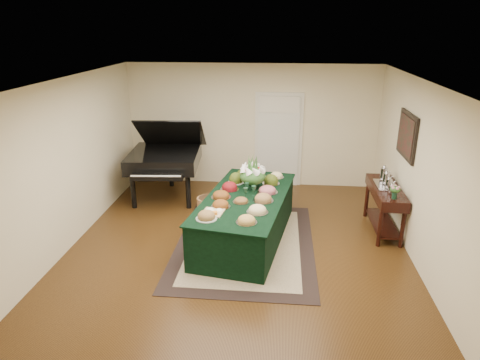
# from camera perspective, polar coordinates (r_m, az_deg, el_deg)

# --- Properties ---
(ground) EXTENTS (6.00, 6.00, 0.00)m
(ground) POSITION_cam_1_polar(r_m,az_deg,el_deg) (7.22, -0.23, -8.67)
(ground) COLOR black
(ground) RESTS_ON ground
(area_rug) EXTENTS (2.26, 3.17, 0.01)m
(area_rug) POSITION_cam_1_polar(r_m,az_deg,el_deg) (7.25, 0.67, -8.48)
(area_rug) COLOR black
(area_rug) RESTS_ON ground
(kitchen_doorway) EXTENTS (1.05, 0.07, 2.10)m
(kitchen_doorway) POSITION_cam_1_polar(r_m,az_deg,el_deg) (9.59, 5.14, 5.18)
(kitchen_doorway) COLOR silver
(kitchen_doorway) RESTS_ON ground
(buffet_table) EXTENTS (1.69, 2.85, 0.78)m
(buffet_table) POSITION_cam_1_polar(r_m,az_deg,el_deg) (7.25, 0.79, -5.04)
(buffet_table) COLOR black
(buffet_table) RESTS_ON ground
(food_platters) EXTENTS (1.29, 2.27, 0.15)m
(food_platters) POSITION_cam_1_polar(r_m,az_deg,el_deg) (7.16, 0.85, -1.57)
(food_platters) COLOR silver
(food_platters) RESTS_ON buffet_table
(cutting_board) EXTENTS (0.35, 0.35, 0.10)m
(cutting_board) POSITION_cam_1_polar(r_m,az_deg,el_deg) (6.50, -3.59, -4.04)
(cutting_board) COLOR tan
(cutting_board) RESTS_ON buffet_table
(green_goblets) EXTENTS (0.20, 0.31, 0.18)m
(green_goblets) POSITION_cam_1_polar(r_m,az_deg,el_deg) (7.11, 1.17, -1.37)
(green_goblets) COLOR #133120
(green_goblets) RESTS_ON buffet_table
(floral_centerpiece) EXTENTS (0.47, 0.47, 0.47)m
(floral_centerpiece) POSITION_cam_1_polar(r_m,az_deg,el_deg) (7.37, 1.69, 0.97)
(floral_centerpiece) COLOR #133120
(floral_centerpiece) RESTS_ON buffet_table
(grand_piano) EXTENTS (1.61, 1.80, 1.73)m
(grand_piano) POSITION_cam_1_polar(r_m,az_deg,el_deg) (8.99, -9.99, 2.90)
(grand_piano) COLOR black
(grand_piano) RESTS_ON ground
(wicker_basket) EXTENTS (0.41, 0.41, 0.26)m
(wicker_basket) POSITION_cam_1_polar(r_m,az_deg,el_deg) (8.49, -4.38, -3.19)
(wicker_basket) COLOR #A57042
(wicker_basket) RESTS_ON ground
(mahogany_sideboard) EXTENTS (0.45, 1.41, 0.83)m
(mahogany_sideboard) POSITION_cam_1_polar(r_m,az_deg,el_deg) (7.86, 18.81, -2.15)
(mahogany_sideboard) COLOR black
(mahogany_sideboard) RESTS_ON ground
(tea_service) EXTENTS (0.34, 0.74, 0.30)m
(tea_service) POSITION_cam_1_polar(r_m,az_deg,el_deg) (7.79, 18.99, 0.02)
(tea_service) COLOR silver
(tea_service) RESTS_ON mahogany_sideboard
(pink_bouquet) EXTENTS (0.18, 0.18, 0.23)m
(pink_bouquet) POSITION_cam_1_polar(r_m,az_deg,el_deg) (7.26, 19.98, -1.24)
(pink_bouquet) COLOR #133120
(pink_bouquet) RESTS_ON mahogany_sideboard
(wall_painting) EXTENTS (0.05, 0.95, 0.75)m
(wall_painting) POSITION_cam_1_polar(r_m,az_deg,el_deg) (7.59, 21.37, 5.56)
(wall_painting) COLOR black
(wall_painting) RESTS_ON ground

